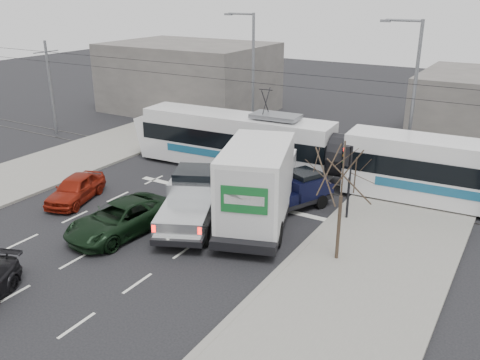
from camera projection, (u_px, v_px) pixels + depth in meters
The scene contains 15 objects.
ground at pixel (154, 241), 22.56m from camera, with size 120.00×120.00×0.00m, color black.
sidewalk_right at pixel (348, 299), 18.22m from camera, with size 6.00×60.00×0.15m, color gray.
rails at pixel (261, 175), 30.59m from camera, with size 60.00×1.60×0.03m, color #33302D.
building_left at pixel (189, 77), 45.88m from camera, with size 14.00×10.00×6.00m, color slate.
bare_tree at pixel (343, 175), 19.59m from camera, with size 2.40×2.40×5.00m.
traffic_signal at pixel (348, 166), 23.71m from camera, with size 0.44×0.44×3.60m.
street_lamp_near at pixel (411, 91), 28.50m from camera, with size 2.38×0.25×9.00m.
street_lamp_far at pixel (251, 71), 35.61m from camera, with size 2.38×0.25×9.00m.
catenary at pixel (262, 112), 29.22m from camera, with size 60.00×0.20×7.00m.
tram at pixel (339, 156), 28.14m from camera, with size 25.20×3.99×5.12m.
silver_pickup at pixel (192, 198), 24.18m from camera, with size 4.68×6.77×2.35m.
box_truck at pixel (259, 184), 23.67m from camera, with size 5.20×8.49×4.02m.
navy_pickup at pixel (295, 191), 25.60m from camera, with size 3.35×4.76×1.89m.
green_car at pixel (121, 218), 23.05m from camera, with size 2.45×5.31×1.48m, color black.
red_car at pixel (75, 189), 26.59m from camera, with size 1.65×4.11×1.40m, color maroon.
Camera 1 is at (13.61, -15.33, 10.53)m, focal length 38.00 mm.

